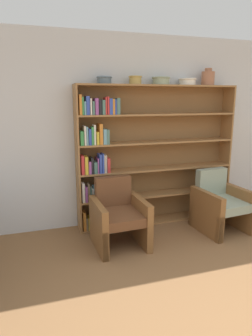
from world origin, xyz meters
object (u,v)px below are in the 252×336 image
bowl_brass (161,80)px  bowl_sage (104,80)px  bowl_cream (135,80)px  vase_tall (208,78)px  bookshelf (141,158)px  armchair_leather (118,216)px  bowl_stoneware (187,81)px  armchair_cushioned (220,204)px

bowl_brass → bowl_sage: bearing=180.0°
bowl_cream → vase_tall: vase_tall is taller
bowl_cream → bookshelf: bearing=9.6°
bookshelf → armchair_leather: size_ratio=2.80×
bowl_stoneware → armchair_cushioned: bearing=-61.8°
bookshelf → bowl_stoneware: 1.30m
bowl_brass → bookshelf: bearing=176.3°
bowl_cream → armchair_leather: 1.87m
armchair_cushioned → bowl_cream: bearing=-32.2°
bowl_cream → armchair_cushioned: bowl_cream is taller
bookshelf → bowl_brass: size_ratio=9.19×
armchair_leather → bowl_cream: bearing=-128.2°
bowl_brass → vase_tall: (0.76, 0.00, 0.05)m
bookshelf → bowl_brass: bearing=-3.7°
bowl_sage → bowl_stoneware: (1.24, 0.00, -0.00)m
bowl_brass → bowl_stoneware: (0.42, 0.00, -0.01)m
bowl_cream → armchair_leather: size_ratio=0.22×
bowl_brass → armchair_cushioned: 1.95m
armchair_leather → bowl_stoneware: bearing=-157.0°
bookshelf → bowl_cream: (-0.11, -0.02, 1.11)m
bookshelf → armchair_leather: (-0.52, -0.58, -0.62)m
bowl_brass → armchair_leather: bearing=-144.7°
bowl_brass → armchair_leather: 1.98m
bowl_cream → bowl_brass: (0.38, 0.00, -0.00)m
armchair_leather → bowl_brass: bearing=-146.7°
bowl_cream → armchair_cushioned: bearing=-27.1°
bowl_cream → bowl_stoneware: 0.80m
vase_tall → armchair_cushioned: size_ratio=0.29×
bookshelf → bowl_sage: bowl_sage is taller
bookshelf → armchair_leather: 1.00m
bookshelf → bowl_sage: size_ratio=11.19×
bowl_sage → armchair_leather: bowl_sage is taller
bowl_stoneware → bowl_brass: bearing=-180.0°
bowl_cream → armchair_cushioned: size_ratio=0.22×
bowl_cream → bowl_stoneware: bowl_cream is taller
bowl_sage → armchair_leather: 1.81m
bowl_sage → vase_tall: 1.58m
bowl_cream → bowl_sage: bearing=180.0°
bowl_cream → vase_tall: (1.14, 0.00, 0.04)m
bowl_cream → bowl_brass: bowl_cream is taller
bookshelf → bowl_stoneware: bowl_stoneware is taller
bowl_sage → vase_tall: bearing=0.0°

